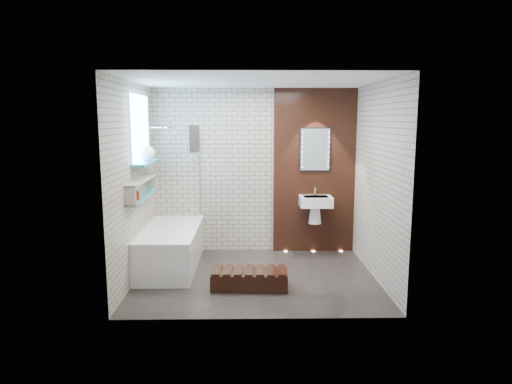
{
  "coord_description": "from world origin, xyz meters",
  "views": [
    {
      "loc": [
        -0.1,
        -5.9,
        2.12
      ],
      "look_at": [
        0.0,
        0.15,
        1.15
      ],
      "focal_mm": 31.87,
      "sensor_mm": 36.0,
      "label": 1
    }
  ],
  "objects_px": {
    "bath_screen": "(197,176)",
    "washbasin": "(315,205)",
    "bathtub": "(171,248)",
    "led_mirror": "(315,150)",
    "walnut_step": "(250,279)"
  },
  "relations": [
    {
      "from": "washbasin",
      "to": "led_mirror",
      "type": "xyz_separation_m",
      "value": [
        0.0,
        0.16,
        0.86
      ]
    },
    {
      "from": "washbasin",
      "to": "bathtub",
      "type": "bearing_deg",
      "value": -163.99
    },
    {
      "from": "walnut_step",
      "to": "led_mirror",
      "type": "bearing_deg",
      "value": 57.1
    },
    {
      "from": "bathtub",
      "to": "washbasin",
      "type": "distance_m",
      "value": 2.32
    },
    {
      "from": "bath_screen",
      "to": "washbasin",
      "type": "height_order",
      "value": "bath_screen"
    },
    {
      "from": "bath_screen",
      "to": "washbasin",
      "type": "relative_size",
      "value": 2.41
    },
    {
      "from": "bathtub",
      "to": "led_mirror",
      "type": "xyz_separation_m",
      "value": [
        2.17,
        0.78,
        1.36
      ]
    },
    {
      "from": "bathtub",
      "to": "bath_screen",
      "type": "relative_size",
      "value": 1.24
    },
    {
      "from": "washbasin",
      "to": "walnut_step",
      "type": "bearing_deg",
      "value": -125.66
    },
    {
      "from": "led_mirror",
      "to": "washbasin",
      "type": "bearing_deg",
      "value": -90.0
    },
    {
      "from": "walnut_step",
      "to": "bath_screen",
      "type": "bearing_deg",
      "value": 121.64
    },
    {
      "from": "bath_screen",
      "to": "walnut_step",
      "type": "relative_size",
      "value": 1.46
    },
    {
      "from": "led_mirror",
      "to": "walnut_step",
      "type": "distance_m",
      "value": 2.46
    },
    {
      "from": "bath_screen",
      "to": "led_mirror",
      "type": "relative_size",
      "value": 2.0
    },
    {
      "from": "bathtub",
      "to": "led_mirror",
      "type": "relative_size",
      "value": 2.49
    }
  ]
}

